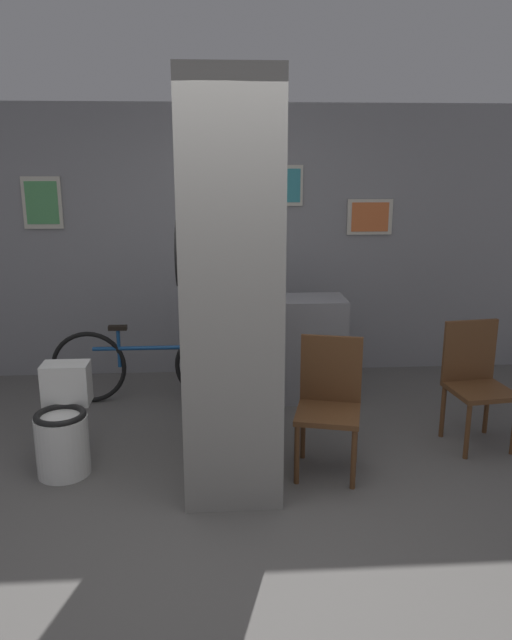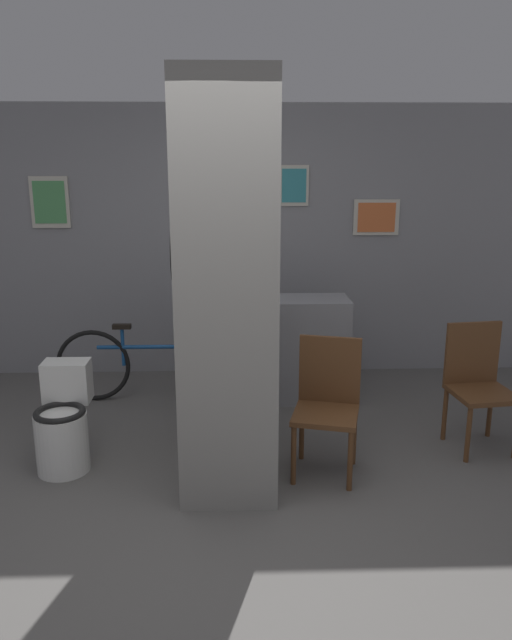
{
  "view_description": "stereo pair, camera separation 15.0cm",
  "coord_description": "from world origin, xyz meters",
  "px_view_note": "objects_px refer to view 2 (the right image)",
  "views": [
    {
      "loc": [
        -0.0,
        -3.41,
        2.13
      ],
      "look_at": [
        0.29,
        1.02,
        0.95
      ],
      "focal_mm": 35.0,
      "sensor_mm": 36.0,
      "label": 1
    },
    {
      "loc": [
        0.15,
        -3.42,
        2.13
      ],
      "look_at": [
        0.29,
        1.02,
        0.95
      ],
      "focal_mm": 35.0,
      "sensor_mm": 36.0,
      "label": 2
    }
  ],
  "objects_px": {
    "toilet": "(63,425)",
    "chair_by_doorway": "(478,381)",
    "chair_near_pillar": "(327,400)",
    "bottle_tall": "(258,285)",
    "bicycle": "(155,363)"
  },
  "relations": [
    {
      "from": "chair_by_doorway",
      "to": "bicycle",
      "type": "bearing_deg",
      "value": 151.68
    },
    {
      "from": "chair_near_pillar",
      "to": "bottle_tall",
      "type": "xyz_separation_m",
      "value": [
        -0.43,
        1.36,
        0.53
      ]
    },
    {
      "from": "bicycle",
      "to": "bottle_tall",
      "type": "xyz_separation_m",
      "value": [
        0.92,
        0.05,
        0.7
      ]
    },
    {
      "from": "chair_by_doorway",
      "to": "bicycle",
      "type": "relative_size",
      "value": 0.54
    },
    {
      "from": "toilet",
      "to": "bottle_tall",
      "type": "xyz_separation_m",
      "value": [
        1.4,
        1.28,
        0.73
      ]
    },
    {
      "from": "toilet",
      "to": "chair_by_doorway",
      "type": "height_order",
      "value": "chair_by_doorway"
    },
    {
      "from": "chair_by_doorway",
      "to": "chair_near_pillar",
      "type": "bearing_deg",
      "value": -170.83
    },
    {
      "from": "bicycle",
      "to": "bottle_tall",
      "type": "bearing_deg",
      "value": 2.89
    },
    {
      "from": "toilet",
      "to": "chair_by_doorway",
      "type": "distance_m",
      "value": 3.02
    },
    {
      "from": "toilet",
      "to": "bicycle",
      "type": "bearing_deg",
      "value": 68.62
    },
    {
      "from": "chair_near_pillar",
      "to": "chair_by_doorway",
      "type": "bearing_deg",
      "value": 30.66
    },
    {
      "from": "chair_near_pillar",
      "to": "bottle_tall",
      "type": "height_order",
      "value": "bottle_tall"
    },
    {
      "from": "bicycle",
      "to": "chair_near_pillar",
      "type": "bearing_deg",
      "value": -44.33
    },
    {
      "from": "chair_near_pillar",
      "to": "bottle_tall",
      "type": "bearing_deg",
      "value": 121.57
    },
    {
      "from": "chair_by_doorway",
      "to": "bicycle",
      "type": "height_order",
      "value": "chair_by_doorway"
    }
  ]
}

